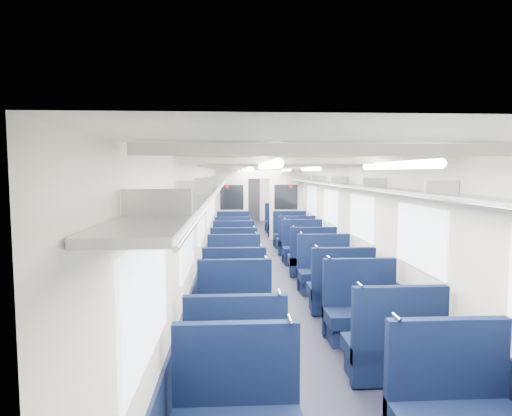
{
  "coord_description": "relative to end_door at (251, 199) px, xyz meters",
  "views": [
    {
      "loc": [
        -0.85,
        -10.07,
        2.2
      ],
      "look_at": [
        -0.22,
        1.34,
        1.23
      ],
      "focal_mm": 29.59,
      "sensor_mm": 36.0,
      "label": 1
    }
  ],
  "objects": [
    {
      "name": "floor",
      "position": [
        0.0,
        -8.94,
        -1.0
      ],
      "size": [
        2.8,
        18.0,
        0.01
      ],
      "primitive_type": "cube",
      "color": "black",
      "rests_on": "ground"
    },
    {
      "name": "ceiling",
      "position": [
        0.0,
        -8.94,
        1.35
      ],
      "size": [
        2.8,
        18.0,
        0.01
      ],
      "primitive_type": "cube",
      "color": "silver",
      "rests_on": "wall_left"
    },
    {
      "name": "wall_left",
      "position": [
        -1.4,
        -8.94,
        0.18
      ],
      "size": [
        0.02,
        18.0,
        2.35
      ],
      "primitive_type": "cube",
      "color": "#BCB9A7",
      "rests_on": "floor"
    },
    {
      "name": "dado_left",
      "position": [
        -1.39,
        -8.94,
        -0.65
      ],
      "size": [
        0.03,
        17.9,
        0.7
      ],
      "primitive_type": "cube",
      "color": "black",
      "rests_on": "floor"
    },
    {
      "name": "wall_right",
      "position": [
        1.4,
        -8.94,
        0.18
      ],
      "size": [
        0.02,
        18.0,
        2.35
      ],
      "primitive_type": "cube",
      "color": "#BCB9A7",
      "rests_on": "floor"
    },
    {
      "name": "dado_right",
      "position": [
        1.39,
        -8.94,
        -0.65
      ],
      "size": [
        0.03,
        17.9,
        0.7
      ],
      "primitive_type": "cube",
      "color": "black",
      "rests_on": "floor"
    },
    {
      "name": "wall_far",
      "position": [
        0.0,
        0.06,
        0.18
      ],
      "size": [
        2.8,
        0.02,
        2.35
      ],
      "primitive_type": "cube",
      "color": "#BCB9A7",
      "rests_on": "floor"
    },
    {
      "name": "luggage_rack_left",
      "position": [
        -1.21,
        -8.94,
        0.97
      ],
      "size": [
        0.36,
        17.4,
        0.18
      ],
      "color": "#B2B5BA",
      "rests_on": "wall_left"
    },
    {
      "name": "luggage_rack_right",
      "position": [
        1.21,
        -8.94,
        0.97
      ],
      "size": [
        0.36,
        17.4,
        0.18
      ],
      "color": "#B2B5BA",
      "rests_on": "wall_right"
    },
    {
      "name": "windows",
      "position": [
        0.0,
        -9.4,
        0.42
      ],
      "size": [
        2.78,
        15.6,
        0.75
      ],
      "color": "white",
      "rests_on": "wall_left"
    },
    {
      "name": "ceiling_fittings",
      "position": [
        0.0,
        -9.2,
        1.29
      ],
      "size": [
        2.7,
        16.06,
        0.11
      ],
      "color": "beige",
      "rests_on": "ceiling"
    },
    {
      "name": "end_door",
      "position": [
        0.0,
        0.0,
        0.0
      ],
      "size": [
        0.75,
        0.06,
        2.0
      ],
      "primitive_type": "cube",
      "color": "black",
      "rests_on": "floor"
    },
    {
      "name": "bulkhead",
      "position": [
        -0.0,
        -5.4,
        0.23
      ],
      "size": [
        2.8,
        0.1,
        2.35
      ],
      "color": "beige",
      "rests_on": "floor"
    },
    {
      "name": "seat_4",
      "position": [
        -0.83,
        -15.02,
        -0.66
      ],
      "size": [
        0.97,
        0.54,
        1.09
      ],
      "color": "#0A1534",
      "rests_on": "floor"
    },
    {
      "name": "seat_5",
      "position": [
        0.83,
        -14.81,
        -0.66
      ],
      "size": [
        0.97,
        0.54,
        1.09
      ],
      "color": "#0A1534",
      "rests_on": "floor"
    },
    {
      "name": "seat_6",
      "position": [
        -0.83,
        -13.67,
        -0.66
      ],
      "size": [
        0.97,
        0.54,
        1.09
      ],
      "color": "#0A1534",
      "rests_on": "floor"
    },
    {
      "name": "seat_7",
      "position": [
        0.83,
        -13.71,
        -0.66
      ],
      "size": [
        0.97,
        0.54,
        1.09
      ],
      "color": "#0A1534",
      "rests_on": "floor"
    },
    {
      "name": "seat_8",
      "position": [
        -0.83,
        -12.54,
        -0.66
      ],
      "size": [
        0.97,
        0.54,
        1.09
      ],
      "color": "#0A1534",
      "rests_on": "floor"
    },
    {
      "name": "seat_9",
      "position": [
        0.83,
        -12.63,
        -0.66
      ],
      "size": [
        0.97,
        0.54,
        1.09
      ],
      "color": "#0A1534",
      "rests_on": "floor"
    },
    {
      "name": "seat_10",
      "position": [
        -0.83,
        -11.43,
        -0.66
      ],
      "size": [
        0.97,
        0.54,
        1.09
      ],
      "color": "#0A1534",
      "rests_on": "floor"
    },
    {
      "name": "seat_11",
      "position": [
        0.83,
        -11.48,
        -0.66
      ],
      "size": [
        0.97,
        0.54,
        1.09
      ],
      "color": "#0A1534",
      "rests_on": "floor"
    },
    {
      "name": "seat_12",
      "position": [
        -0.83,
        -10.23,
        -0.66
      ],
      "size": [
        0.97,
        0.54,
        1.09
      ],
      "color": "#0A1534",
      "rests_on": "floor"
    },
    {
      "name": "seat_13",
      "position": [
        0.83,
        -10.24,
        -0.66
      ],
      "size": [
        0.97,
        0.54,
        1.09
      ],
      "color": "#0A1534",
      "rests_on": "floor"
    },
    {
      "name": "seat_14",
      "position": [
        -0.83,
        -9.27,
        -0.66
      ],
      "size": [
        0.97,
        0.54,
        1.09
      ],
      "color": "#0A1534",
      "rests_on": "floor"
    },
    {
      "name": "seat_15",
      "position": [
        0.83,
        -9.05,
        -0.66
      ],
      "size": [
        0.97,
        0.54,
        1.09
      ],
      "color": "#0A1534",
      "rests_on": "floor"
    },
    {
      "name": "seat_16",
      "position": [
        -0.83,
        -8.12,
        -0.66
      ],
      "size": [
        0.97,
        0.54,
        1.09
      ],
      "color": "#0A1534",
      "rests_on": "floor"
    },
    {
      "name": "seat_17",
      "position": [
        0.83,
        -7.95,
        -0.66
      ],
      "size": [
        0.97,
        0.54,
        1.09
      ],
      "color": "#0A1534",
      "rests_on": "floor"
    },
    {
      "name": "seat_18",
      "position": [
        -0.83,
        -6.82,
        -0.66
      ],
      "size": [
        0.97,
        0.54,
        1.09
      ],
      "color": "#0A1534",
      "rests_on": "floor"
    },
    {
      "name": "seat_19",
      "position": [
        0.83,
        -6.82,
        -0.66
      ],
      "size": [
        0.97,
        0.54,
        1.09
      ],
      "color": "#0A1534",
      "rests_on": "floor"
    },
    {
      "name": "seat_20",
      "position": [
        -0.83,
        -4.92,
        -0.66
      ],
      "size": [
        0.97,
        0.54,
        1.09
      ],
      "color": "#0A1534",
      "rests_on": "floor"
    },
    {
      "name": "seat_21",
      "position": [
        0.83,
        -4.71,
        -0.66
      ],
      "size": [
        0.97,
        0.54,
        1.09
      ],
      "color": "#0A1534",
      "rests_on": "floor"
    },
    {
      "name": "seat_22",
      "position": [
        -0.83,
        -3.55,
        -0.66
      ],
      "size": [
        0.97,
        0.54,
        1.09
      ],
      "color": "#0A1534",
      "rests_on": "floor"
    },
    {
      "name": "seat_23",
      "position": [
        0.83,
        -3.63,
        -0.66
      ],
      "size": [
        0.97,
        0.54,
        1.09
      ],
      "color": "#0A1534",
      "rests_on": "floor"
    }
  ]
}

